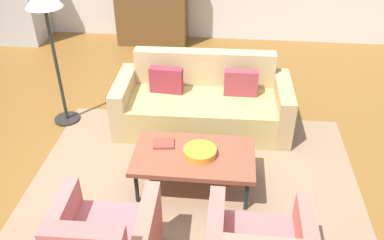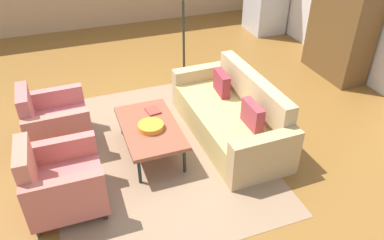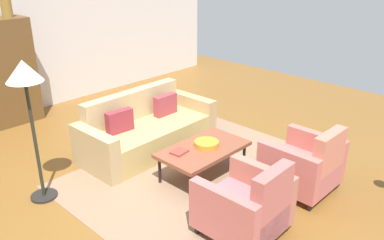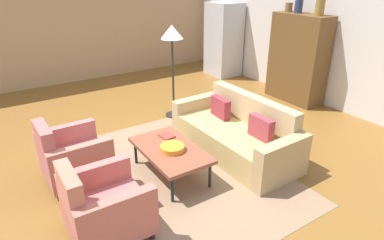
# 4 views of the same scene
# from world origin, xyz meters

# --- Properties ---
(ground_plane) EXTENTS (11.01, 11.01, 0.00)m
(ground_plane) POSITION_xyz_m (0.00, 0.00, 0.00)
(ground_plane) COLOR brown
(wall_back) EXTENTS (9.18, 0.12, 2.80)m
(wall_back) POSITION_xyz_m (0.00, 3.74, 1.40)
(wall_back) COLOR silver
(wall_back) RESTS_ON ground
(wall_left) EXTENTS (0.12, 7.48, 2.80)m
(wall_left) POSITION_xyz_m (-4.59, 0.00, 1.40)
(wall_left) COLOR tan
(wall_left) RESTS_ON ground
(area_rug) EXTENTS (3.40, 2.60, 0.01)m
(area_rug) POSITION_xyz_m (0.43, -0.25, 0.00)
(area_rug) COLOR #8B6E53
(area_rug) RESTS_ON ground
(couch) EXTENTS (2.12, 0.94, 0.86)m
(couch) POSITION_xyz_m (0.43, 0.88, 0.29)
(couch) COLOR tan
(couch) RESTS_ON ground
(coffee_table) EXTENTS (1.20, 0.70, 0.41)m
(coffee_table) POSITION_xyz_m (0.43, -0.30, 0.38)
(coffee_table) COLOR black
(coffee_table) RESTS_ON ground
(armchair_left) EXTENTS (0.82, 0.82, 0.88)m
(armchair_left) POSITION_xyz_m (-0.16, -1.47, 0.34)
(armchair_left) COLOR black
(armchair_left) RESTS_ON ground
(armchair_right) EXTENTS (0.81, 0.81, 0.88)m
(armchair_right) POSITION_xyz_m (1.03, -1.47, 0.34)
(armchair_right) COLOR #3B2215
(armchair_right) RESTS_ON ground
(fruit_bowl) EXTENTS (0.32, 0.32, 0.07)m
(fruit_bowl) POSITION_xyz_m (0.49, -0.30, 0.45)
(fruit_bowl) COLOR orange
(fruit_bowl) RESTS_ON coffee_table
(book_stack) EXTENTS (0.23, 0.19, 0.02)m
(book_stack) POSITION_xyz_m (0.11, -0.17, 0.42)
(book_stack) COLOR brown
(book_stack) RESTS_ON coffee_table
(cabinet) EXTENTS (1.20, 0.51, 1.80)m
(cabinet) POSITION_xyz_m (-0.65, 3.39, 0.90)
(cabinet) COLOR brown
(cabinet) RESTS_ON ground
(vase_tall) EXTENTS (0.15, 0.15, 0.18)m
(vase_tall) POSITION_xyz_m (-1.05, 3.39, 1.89)
(vase_tall) COLOR brown
(vase_tall) RESTS_ON cabinet
(vase_round) EXTENTS (0.16, 0.16, 0.31)m
(vase_round) POSITION_xyz_m (-0.80, 3.39, 1.96)
(vase_round) COLOR navy
(vase_round) RESTS_ON cabinet
(vase_small) EXTENTS (0.17, 0.17, 0.30)m
(vase_small) POSITION_xyz_m (-0.30, 3.39, 1.95)
(vase_small) COLOR olive
(vase_small) RESTS_ON cabinet
(refrigerator) EXTENTS (0.80, 0.73, 1.85)m
(refrigerator) POSITION_xyz_m (-3.02, 3.29, 0.93)
(refrigerator) COLOR #B7BABF
(refrigerator) RESTS_ON ground
(floor_lamp) EXTENTS (0.40, 0.40, 1.72)m
(floor_lamp) POSITION_xyz_m (-1.31, 0.76, 1.44)
(floor_lamp) COLOR black
(floor_lamp) RESTS_ON ground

